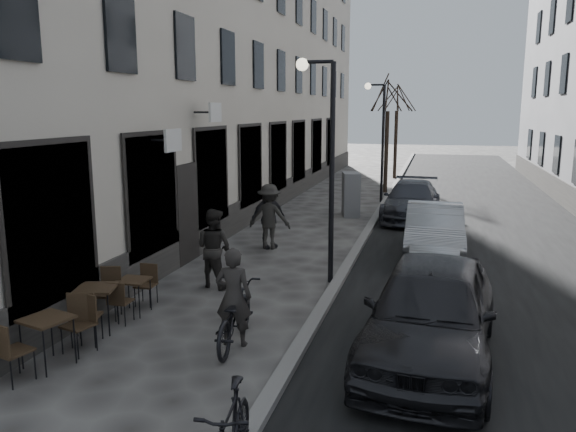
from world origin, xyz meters
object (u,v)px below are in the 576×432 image
at_px(car_mid, 434,231).
at_px(car_far, 412,200).
at_px(pedestrian_far, 268,218).
at_px(tree_far, 397,97).
at_px(bistro_set_a, 48,337).
at_px(pedestrian_mid, 269,217).
at_px(bicycle, 234,315).
at_px(car_near, 431,311).
at_px(tree_near, 388,95).
at_px(pedestrian_near, 214,248).
at_px(streetlamp_near, 325,146).
at_px(bistro_set_b, 97,304).
at_px(bistro_set_c, 134,293).
at_px(streetlamp_far, 379,129).
at_px(utility_cabinet, 351,194).

bearing_deg(car_mid, car_far, 98.17).
bearing_deg(pedestrian_far, tree_far, 40.05).
distance_m(tree_far, bistro_set_a, 26.99).
xyz_separation_m(tree_far, pedestrian_mid, (-2.20, -18.27, -3.72)).
relative_size(bicycle, car_near, 0.41).
bearing_deg(car_mid, tree_near, 100.49).
bearing_deg(tree_far, pedestrian_far, -97.08).
bearing_deg(pedestrian_near, streetlamp_near, -139.21).
xyz_separation_m(bistro_set_b, bistro_set_c, (0.19, 0.95, -0.08)).
bearing_deg(pedestrian_near, tree_near, -81.05).
xyz_separation_m(streetlamp_near, pedestrian_far, (-2.19, 2.80, -2.27)).
distance_m(streetlamp_far, bicycle, 16.16).
height_order(streetlamp_near, bistro_set_a, streetlamp_near).
bearing_deg(pedestrian_near, car_near, 168.42).
bearing_deg(pedestrian_near, tree_far, -78.75).
height_order(streetlamp_near, bistro_set_b, streetlamp_near).
distance_m(streetlamp_near, car_far, 8.87).
distance_m(tree_far, bicycle, 25.28).
distance_m(streetlamp_far, bistro_set_c, 15.60).
bearing_deg(bistro_set_a, pedestrian_mid, 97.00).
xyz_separation_m(tree_far, car_mid, (2.40, -17.94, -3.95)).
distance_m(bistro_set_a, car_far, 14.67).
bearing_deg(bistro_set_b, tree_near, 63.89).
distance_m(pedestrian_mid, car_far, 6.78).
relative_size(bistro_set_c, car_mid, 0.33).
relative_size(bicycle, pedestrian_mid, 1.06).
xyz_separation_m(streetlamp_near, bicycle, (-0.77, -3.93, -2.64)).
bearing_deg(pedestrian_mid, streetlamp_near, 125.66).
bearing_deg(tree_near, utility_cabinet, -96.08).
xyz_separation_m(bistro_set_a, bicycle, (2.51, 1.53, 0.03)).
relative_size(tree_far, pedestrian_mid, 3.03).
xyz_separation_m(tree_far, pedestrian_far, (-2.26, -18.20, -3.77)).
height_order(pedestrian_near, pedestrian_mid, pedestrian_mid).
xyz_separation_m(pedestrian_far, car_mid, (4.66, 0.26, -0.18)).
bearing_deg(utility_cabinet, car_mid, -74.60).
xyz_separation_m(pedestrian_mid, car_mid, (4.60, 0.33, -0.23)).
relative_size(bistro_set_a, bistro_set_b, 0.97).
xyz_separation_m(tree_near, pedestrian_far, (-2.26, -12.20, -3.77)).
xyz_separation_m(bistro_set_b, car_near, (5.86, 0.31, 0.32)).
relative_size(tree_far, bistro_set_a, 3.42).
distance_m(streetlamp_far, bistro_set_b, 16.54).
bearing_deg(car_mid, pedestrian_far, -177.73).
distance_m(utility_cabinet, pedestrian_far, 5.83).
bearing_deg(car_far, streetlamp_near, -99.15).
bearing_deg(streetlamp_far, utility_cabinet, -99.96).
distance_m(bicycle, pedestrian_near, 3.33).
xyz_separation_m(bistro_set_b, pedestrian_far, (1.20, 6.77, 0.39)).
distance_m(bistro_set_a, car_near, 6.04).
relative_size(tree_far, bistro_set_b, 3.33).
xyz_separation_m(utility_cabinet, pedestrian_far, (-1.56, -5.62, 0.07)).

